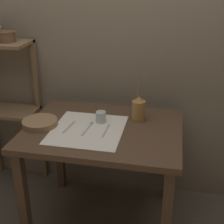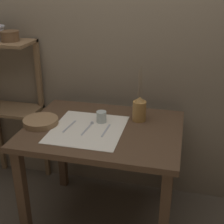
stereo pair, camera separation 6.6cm
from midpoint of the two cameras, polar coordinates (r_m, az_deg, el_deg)
ground_plane at (r=2.54m, az=-0.65°, el=-18.92°), size 12.00×12.00×0.00m
stone_wall_back at (r=2.42m, az=2.23°, el=11.25°), size 7.00×0.06×2.40m
wooden_table at (r=2.15m, az=-0.73°, el=-5.63°), size 1.04×0.80×0.79m
wooden_shelf_unit at (r=2.70m, az=-17.51°, el=4.04°), size 0.49×0.28×1.27m
linen_cloth at (r=2.07m, az=-3.56°, el=-3.12°), size 0.47×0.51×0.00m
pitcher_with_flowers at (r=2.17m, az=5.89°, el=0.49°), size 0.09×0.09×0.40m
wooden_bowl at (r=2.18m, az=-12.05°, el=-1.73°), size 0.24×0.24×0.04m
glass_tumbler_near at (r=2.15m, az=-1.07°, el=-0.88°), size 0.07×0.07×0.08m
fork_inner at (r=2.11m, az=-6.93°, el=-2.63°), size 0.03×0.18×0.00m
spoon_outer at (r=2.11m, az=-3.12°, el=-2.43°), size 0.03×0.19×0.02m
fork_outer at (r=2.04m, az=-0.21°, el=-3.40°), size 0.02×0.18×0.00m
metal_pot_small at (r=2.51m, az=-17.48°, el=13.18°), size 0.14×0.14×0.08m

